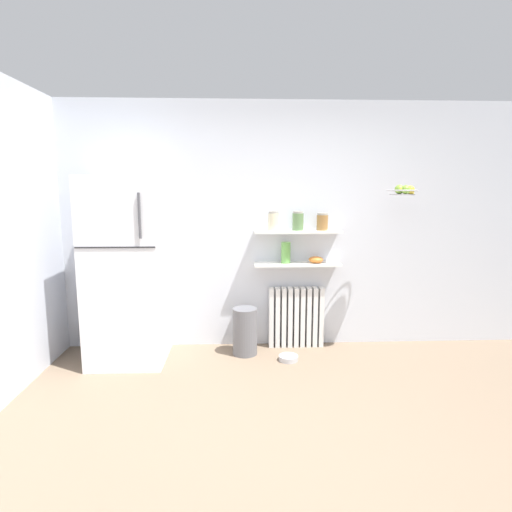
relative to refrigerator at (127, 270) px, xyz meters
name	(u,v)px	position (x,y,z in m)	size (l,w,h in m)	color
ground_plane	(286,415)	(1.45, -1.14, -0.91)	(7.04, 7.04, 0.00)	#7A6651
back_wall	(271,226)	(1.45, 0.41, 0.39)	(7.04, 0.10, 2.60)	silver
refrigerator	(127,270)	(0.00, 0.00, 0.00)	(0.72, 0.75, 1.82)	silver
radiator	(296,317)	(1.71, 0.28, -0.58)	(0.59, 0.12, 0.65)	white
wall_shelf_lower	(297,264)	(1.71, 0.25, 0.00)	(0.91, 0.22, 0.03)	white
wall_shelf_upper	(298,232)	(1.71, 0.25, 0.35)	(0.91, 0.22, 0.03)	white
storage_jar_0	(273,221)	(1.46, 0.25, 0.46)	(0.11, 0.11, 0.20)	beige
storage_jar_1	(298,221)	(1.71, 0.25, 0.46)	(0.12, 0.12, 0.20)	#5B7F4C
storage_jar_2	(322,222)	(1.97, 0.25, 0.45)	(0.12, 0.12, 0.18)	olive
vase	(286,253)	(1.59, 0.25, 0.13)	(0.10, 0.10, 0.22)	#66A84C
shelf_bowl	(316,260)	(1.91, 0.25, 0.05)	(0.15, 0.15, 0.07)	orange
trash_bin	(245,331)	(1.15, 0.07, -0.67)	(0.25, 0.25, 0.49)	slate
pet_food_bowl	(288,358)	(1.59, -0.12, -0.88)	(0.19, 0.19, 0.05)	#B7B7BC
hanging_fruit_basket	(403,190)	(2.70, -0.03, 0.77)	(0.29, 0.29, 0.11)	#B2B2B7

